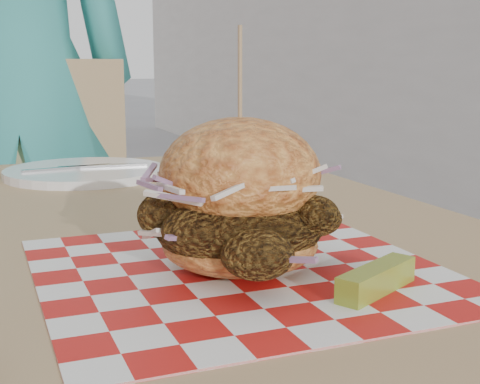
{
  "coord_description": "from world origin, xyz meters",
  "views": [
    {
      "loc": [
        -0.52,
        -0.73,
        0.94
      ],
      "look_at": [
        -0.3,
        -0.18,
        0.82
      ],
      "focal_mm": 50.0,
      "sensor_mm": 36.0,
      "label": 1
    }
  ],
  "objects_px": {
    "patio_chair": "(47,222)",
    "sandwich": "(240,205)",
    "diner": "(11,76)",
    "patio_table": "(144,297)"
  },
  "relations": [
    {
      "from": "patio_chair",
      "to": "diner",
      "type": "bearing_deg",
      "value": 97.52
    },
    {
      "from": "diner",
      "to": "sandwich",
      "type": "height_order",
      "value": "diner"
    },
    {
      "from": "patio_chair",
      "to": "sandwich",
      "type": "distance_m",
      "value": 1.15
    },
    {
      "from": "patio_table",
      "to": "patio_chair",
      "type": "xyz_separation_m",
      "value": [
        -0.02,
        0.94,
        -0.12
      ]
    },
    {
      "from": "diner",
      "to": "patio_chair",
      "type": "relative_size",
      "value": 1.91
    },
    {
      "from": "diner",
      "to": "patio_chair",
      "type": "xyz_separation_m",
      "value": [
        0.05,
        -0.17,
        -0.35
      ]
    },
    {
      "from": "diner",
      "to": "sandwich",
      "type": "distance_m",
      "value": 1.3
    },
    {
      "from": "diner",
      "to": "patio_chair",
      "type": "bearing_deg",
      "value": 110.68
    },
    {
      "from": "patio_table",
      "to": "sandwich",
      "type": "xyz_separation_m",
      "value": [
        0.05,
        -0.18,
        0.14
      ]
    },
    {
      "from": "patio_chair",
      "to": "sandwich",
      "type": "xyz_separation_m",
      "value": [
        0.07,
        -1.12,
        0.26
      ]
    }
  ]
}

